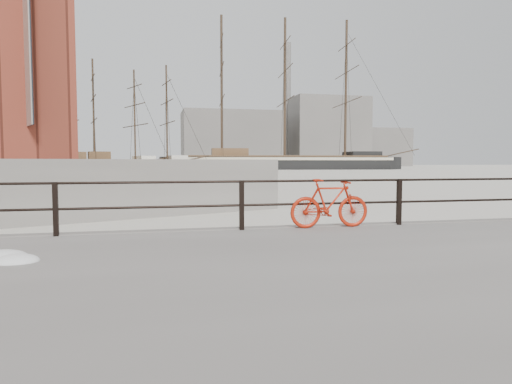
{
  "coord_description": "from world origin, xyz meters",
  "views": [
    {
      "loc": [
        -5.22,
        -9.13,
        1.73
      ],
      "look_at": [
        -2.83,
        1.5,
        1.0
      ],
      "focal_mm": 32.0,
      "sensor_mm": 36.0,
      "label": 1
    }
  ],
  "objects": [
    {
      "name": "ground",
      "position": [
        0.0,
        0.0,
        0.0
      ],
      "size": [
        400.0,
        400.0,
        0.0
      ],
      "primitive_type": "plane",
      "color": "white",
      "rests_on": "ground"
    },
    {
      "name": "industrial_mid",
      "position": [
        55.0,
        145.0,
        12.0
      ],
      "size": [
        26.0,
        20.0,
        24.0
      ],
      "primitive_type": "cube",
      "color": "gray",
      "rests_on": "ground"
    },
    {
      "name": "bicycle",
      "position": [
        -1.65,
        -0.25,
        0.86
      ],
      "size": [
        1.7,
        0.27,
        1.02
      ],
      "primitive_type": "imported",
      "rotation": [
        0.0,
        0.0,
        -0.01
      ],
      "color": "#B8210C",
      "rests_on": "promenade"
    },
    {
      "name": "guardrail",
      "position": [
        0.0,
        -0.15,
        0.85
      ],
      "size": [
        28.0,
        0.1,
        1.0
      ],
      "primitive_type": null,
      "color": "black",
      "rests_on": "promenade"
    },
    {
      "name": "schooner_left",
      "position": [
        -13.63,
        74.48,
        0.0
      ],
      "size": [
        27.68,
        20.82,
        19.06
      ],
      "primitive_type": null,
      "rotation": [
        0.0,
        0.0,
        0.42
      ],
      "color": "silver",
      "rests_on": "ground"
    },
    {
      "name": "industrial_east",
      "position": [
        78.0,
        150.0,
        7.0
      ],
      "size": [
        20.0,
        16.0,
        14.0
      ],
      "primitive_type": "cube",
      "color": "gray",
      "rests_on": "ground"
    },
    {
      "name": "industrial_west",
      "position": [
        20.0,
        140.0,
        9.0
      ],
      "size": [
        32.0,
        18.0,
        18.0
      ],
      "primitive_type": "cube",
      "color": "gray",
      "rests_on": "ground"
    },
    {
      "name": "smokestack",
      "position": [
        42.0,
        150.0,
        22.0
      ],
      "size": [
        2.8,
        2.8,
        44.0
      ],
      "primitive_type": "cylinder",
      "color": "gray",
      "rests_on": "ground"
    },
    {
      "name": "barque_black",
      "position": [
        22.85,
        87.1,
        0.0
      ],
      "size": [
        61.83,
        25.26,
        34.08
      ],
      "primitive_type": null,
      "rotation": [
        0.0,
        0.0,
        -0.09
      ],
      "color": "black",
      "rests_on": "ground"
    },
    {
      "name": "schooner_mid",
      "position": [
        -9.01,
        77.47,
        0.0
      ],
      "size": [
        30.44,
        17.54,
        20.6
      ],
      "primitive_type": null,
      "rotation": [
        0.0,
        0.0,
        0.2
      ],
      "color": "beige",
      "rests_on": "ground"
    }
  ]
}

